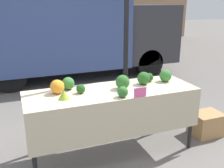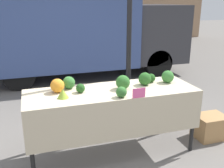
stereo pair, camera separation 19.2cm
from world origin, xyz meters
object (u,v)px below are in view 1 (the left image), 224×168
Objects in this scene: price_sign at (140,92)px; produce_crate at (206,124)px; orange_cauliflower at (57,87)px; parked_truck at (69,27)px.

produce_crate is (1.27, 0.27, -0.75)m from price_sign.
orange_cauliflower is 1.08× the size of price_sign.
orange_cauliflower is at bearing 174.76° from produce_crate.
produce_crate is at bearing 12.15° from price_sign.
price_sign is (0.86, -0.47, -0.03)m from orange_cauliflower.
parked_truck reaches higher than price_sign.
orange_cauliflower is (-0.99, -3.79, -0.33)m from parked_truck.
parked_truck is 11.74× the size of produce_crate.
parked_truck is at bearing 106.04° from produce_crate.
produce_crate is at bearing -5.24° from orange_cauliflower.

